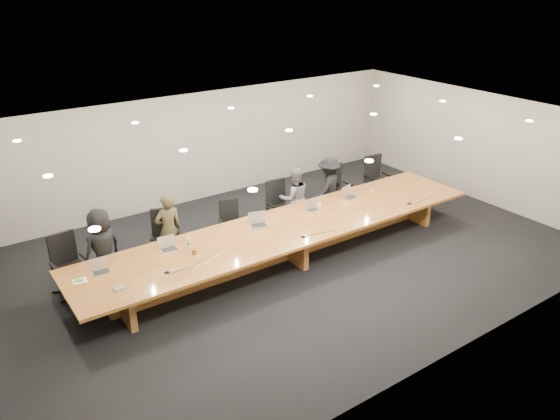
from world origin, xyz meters
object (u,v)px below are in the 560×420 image
at_px(chair_right, 339,189).
at_px(mic_left, 167,272).
at_px(conference_table, 288,236).
at_px(laptop_b, 169,244).
at_px(chair_mid_left, 232,223).
at_px(laptop_e, 351,192).
at_px(chair_far_right, 378,179).
at_px(paper_cup_far, 373,192).
at_px(water_bottle, 189,243).
at_px(paper_cup_near, 319,206).
at_px(laptop_a, 101,267).
at_px(mic_right, 409,203).
at_px(person_d, 329,187).
at_px(av_box, 119,288).
at_px(chair_mid_right, 281,206).
at_px(chair_far_left, 69,265).
at_px(person_c, 294,198).
at_px(mic_center, 303,237).
at_px(amber_mug, 194,252).
at_px(person_a, 102,249).
at_px(laptop_c, 259,220).
at_px(person_b, 169,230).
at_px(laptop_d, 313,206).
at_px(chair_left, 166,238).

xyz_separation_m(chair_right, mic_left, (-5.29, -1.60, 0.16)).
bearing_deg(conference_table, laptop_b, 170.58).
xyz_separation_m(chair_mid_left, laptop_e, (2.68, -0.86, 0.38)).
bearing_deg(chair_far_right, paper_cup_far, -133.26).
relative_size(water_bottle, paper_cup_near, 2.15).
xyz_separation_m(laptop_a, mic_left, (0.94, -0.64, -0.11)).
distance_m(chair_mid_left, mic_right, 4.01).
height_order(chair_far_right, person_d, person_d).
height_order(laptop_a, av_box, laptop_a).
bearing_deg(chair_mid_right, chair_far_left, -175.52).
bearing_deg(laptop_e, mic_right, -64.42).
bearing_deg(chair_far_left, paper_cup_near, -15.08).
relative_size(person_c, laptop_b, 4.44).
height_order(laptop_e, mic_center, laptop_e).
distance_m(conference_table, laptop_a, 3.80).
height_order(water_bottle, mic_center, water_bottle).
bearing_deg(av_box, person_d, 6.66).
distance_m(conference_table, amber_mug, 2.15).
xyz_separation_m(chair_mid_left, laptop_b, (-1.82, -0.85, 0.37)).
height_order(person_a, laptop_c, person_a).
bearing_deg(laptop_a, chair_mid_right, 17.09).
xyz_separation_m(chair_far_right, person_c, (-2.75, -0.10, 0.14)).
xyz_separation_m(person_b, laptop_e, (4.16, -0.82, 0.12)).
distance_m(laptop_a, water_bottle, 1.67).
distance_m(laptop_e, mic_left, 4.94).
xyz_separation_m(chair_mid_right, mic_right, (2.23, -1.85, 0.17)).
bearing_deg(av_box, person_b, 36.15).
distance_m(chair_mid_left, amber_mug, 1.97).
bearing_deg(chair_mid_left, person_b, -163.54).
xyz_separation_m(person_c, amber_mug, (-3.13, -1.14, 0.06)).
bearing_deg(mic_left, paper_cup_near, 10.11).
xyz_separation_m(laptop_d, av_box, (-4.60, -0.71, -0.10)).
height_order(conference_table, mic_right, mic_right).
height_order(chair_left, paper_cup_near, chair_left).
xyz_separation_m(conference_table, person_b, (-2.11, 1.21, 0.25)).
distance_m(person_d, laptop_c, 2.72).
relative_size(mic_left, mic_right, 0.92).
relative_size(person_b, mic_right, 12.39).
distance_m(conference_table, mic_right, 2.99).
xyz_separation_m(chair_mid_left, av_box, (-3.07, -1.62, 0.25)).
height_order(laptop_d, amber_mug, laptop_d).
bearing_deg(mic_center, chair_mid_right, 68.07).
distance_m(amber_mug, mic_right, 5.08).
xyz_separation_m(chair_far_left, person_d, (6.15, 0.01, 0.15)).
xyz_separation_m(chair_far_left, laptop_a, (0.32, -0.89, 0.28)).
height_order(chair_right, laptop_b, chair_right).
height_order(conference_table, laptop_d, laptop_d).
relative_size(laptop_d, laptop_e, 0.83).
height_order(paper_cup_near, mic_center, paper_cup_near).
bearing_deg(chair_far_right, chair_mid_left, -173.89).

